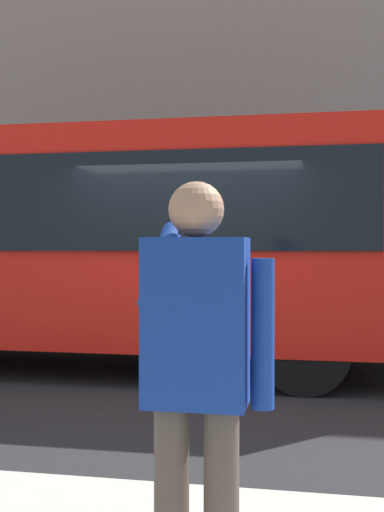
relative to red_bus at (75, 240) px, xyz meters
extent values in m
plane|color=#232326|center=(-1.75, 0.75, -1.68)|extent=(60.00, 60.00, 0.00)
cube|color=gray|center=(-1.75, -6.05, 4.32)|extent=(28.00, 0.80, 12.00)
cube|color=red|center=(-0.02, -0.01, 0.02)|extent=(9.00, 2.50, 2.60)
cube|color=black|center=(-0.02, 1.25, 0.42)|extent=(7.60, 0.06, 1.10)
cylinder|color=black|center=(-3.02, -1.11, -1.18)|extent=(1.00, 0.28, 1.00)
cylinder|color=black|center=(-3.02, 1.09, -1.18)|extent=(1.00, 0.28, 1.00)
cylinder|color=#4C4238|center=(-2.77, 5.58, -1.12)|extent=(0.14, 0.14, 0.82)
cylinder|color=#4C4238|center=(-2.57, 5.58, -1.12)|extent=(0.14, 0.14, 0.82)
cube|color=navy|center=(-2.67, 5.58, -0.38)|extent=(0.40, 0.24, 0.66)
sphere|color=#A87A5B|center=(-2.67, 5.58, 0.06)|extent=(0.22, 0.22, 0.22)
cylinder|color=navy|center=(-2.93, 5.58, -0.42)|extent=(0.09, 0.09, 0.58)
cylinder|color=navy|center=(-2.49, 5.42, -0.16)|extent=(0.09, 0.48, 0.37)
cube|color=black|center=(-2.57, 5.28, 0.04)|extent=(0.07, 0.01, 0.14)
camera|label=1|loc=(-3.12, 8.04, -0.09)|focal=44.76mm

